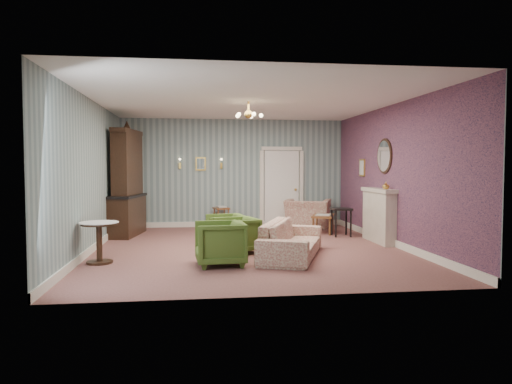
{
  "coord_description": "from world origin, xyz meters",
  "views": [
    {
      "loc": [
        -1.04,
        -9.24,
        1.62
      ],
      "look_at": [
        0.2,
        0.4,
        1.1
      ],
      "focal_mm": 33.05,
      "sensor_mm": 36.0,
      "label": 1
    }
  ],
  "objects": [
    {
      "name": "floor",
      "position": [
        0.0,
        0.0,
        0.0
      ],
      "size": [
        7.0,
        7.0,
        0.0
      ],
      "primitive_type": "plane",
      "color": "brown",
      "rests_on": "ground"
    },
    {
      "name": "olive_chair_a",
      "position": [
        -0.65,
        -1.55,
        0.4
      ],
      "size": [
        0.78,
        0.83,
        0.8
      ],
      "primitive_type": "imported",
      "rotation": [
        0.0,
        0.0,
        -1.51
      ],
      "color": "#415D20",
      "rests_on": "floor"
    },
    {
      "name": "wall_right",
      "position": [
        3.0,
        0.0,
        1.45
      ],
      "size": [
        0.0,
        7.0,
        7.0
      ],
      "primitive_type": "plane",
      "rotation": [
        1.57,
        0.0,
        -1.57
      ],
      "color": "slate",
      "rests_on": "ground"
    },
    {
      "name": "wall_left",
      "position": [
        -3.0,
        0.0,
        1.45
      ],
      "size": [
        0.0,
        7.0,
        7.0
      ],
      "primitive_type": "plane",
      "rotation": [
        1.57,
        0.0,
        1.57
      ],
      "color": "slate",
      "rests_on": "ground"
    },
    {
      "name": "chandelier",
      "position": [
        0.0,
        0.0,
        2.63
      ],
      "size": [
        0.56,
        0.56,
        0.36
      ],
      "primitive_type": null,
      "color": "gold",
      "rests_on": "ceiling"
    },
    {
      "name": "framed_print",
      "position": [
        2.97,
        1.75,
        1.6
      ],
      "size": [
        0.04,
        0.34,
        0.42
      ],
      "primitive_type": null,
      "color": "gold",
      "rests_on": "wall_right"
    },
    {
      "name": "burgundy_cushion",
      "position": [
        1.88,
        2.87,
        0.48
      ],
      "size": [
        0.41,
        0.28,
        0.39
      ],
      "primitive_type": "cube",
      "rotation": [
        0.17,
        0.0,
        -0.35
      ],
      "color": "#5D2017",
      "rests_on": "wingback_chair"
    },
    {
      "name": "wingback_chair",
      "position": [
        1.93,
        3.02,
        0.5
      ],
      "size": [
        1.35,
        1.12,
        1.01
      ],
      "primitive_type": "imported",
      "rotation": [
        0.0,
        0.0,
        2.76
      ],
      "color": "brown",
      "rests_on": "floor"
    },
    {
      "name": "wall_back",
      "position": [
        0.0,
        3.5,
        1.45
      ],
      "size": [
        6.0,
        0.0,
        6.0
      ],
      "primitive_type": "plane",
      "rotation": [
        1.57,
        0.0,
        0.0
      ],
      "color": "slate",
      "rests_on": "ground"
    },
    {
      "name": "olive_chair_b",
      "position": [
        -0.27,
        -0.46,
        0.37
      ],
      "size": [
        0.84,
        0.87,
        0.74
      ],
      "primitive_type": "imported",
      "rotation": [
        0.0,
        0.0,
        -1.3
      ],
      "color": "#415D20",
      "rests_on": "floor"
    },
    {
      "name": "olive_chair_c",
      "position": [
        -0.44,
        0.25,
        0.37
      ],
      "size": [
        0.77,
        0.81,
        0.73
      ],
      "primitive_type": "imported",
      "rotation": [
        0.0,
        0.0,
        -1.42
      ],
      "color": "#415D20",
      "rests_on": "floor"
    },
    {
      "name": "sconce_right",
      "position": [
        -0.35,
        3.44,
        1.7
      ],
      "size": [
        0.16,
        0.12,
        0.3
      ],
      "primitive_type": null,
      "color": "gold",
      "rests_on": "wall_back"
    },
    {
      "name": "mantel_vase",
      "position": [
        2.84,
        0.0,
        1.23
      ],
      "size": [
        0.15,
        0.15,
        0.15
      ],
      "primitive_type": "imported",
      "color": "gold",
      "rests_on": "fireplace"
    },
    {
      "name": "wall_front",
      "position": [
        0.0,
        -3.5,
        1.45
      ],
      "size": [
        6.0,
        0.0,
        6.0
      ],
      "primitive_type": "plane",
      "rotation": [
        -1.57,
        0.0,
        0.0
      ],
      "color": "slate",
      "rests_on": "ground"
    },
    {
      "name": "coffee_table",
      "position": [
        2.06,
        1.93,
        0.22
      ],
      "size": [
        0.77,
        1.0,
        0.45
      ],
      "primitive_type": null,
      "rotation": [
        0.0,
        0.0,
        -0.37
      ],
      "color": "brown",
      "rests_on": "floor"
    },
    {
      "name": "dresser",
      "position": [
        -2.65,
        2.15,
        1.32
      ],
      "size": [
        0.78,
        1.65,
        2.64
      ],
      "primitive_type": null,
      "rotation": [
        0.0,
        0.0,
        -0.15
      ],
      "color": "black",
      "rests_on": "floor"
    },
    {
      "name": "nesting_table",
      "position": [
        -0.37,
        3.15,
        0.3
      ],
      "size": [
        0.46,
        0.53,
        0.6
      ],
      "primitive_type": null,
      "rotation": [
        0.0,
        0.0,
        0.25
      ],
      "color": "brown",
      "rests_on": "floor"
    },
    {
      "name": "gilt_mirror_back",
      "position": [
        -0.9,
        3.46,
        1.7
      ],
      "size": [
        0.28,
        0.06,
        0.36
      ],
      "primitive_type": null,
      "color": "gold",
      "rests_on": "wall_back"
    },
    {
      "name": "sofa_chintz",
      "position": [
        0.67,
        -0.98,
        0.43
      ],
      "size": [
        1.38,
        2.28,
        0.86
      ],
      "primitive_type": "imported",
      "rotation": [
        0.0,
        0.0,
        1.21
      ],
      "color": "brown",
      "rests_on": "floor"
    },
    {
      "name": "oval_mirror",
      "position": [
        2.96,
        0.4,
        1.85
      ],
      "size": [
        0.04,
        0.76,
        0.84
      ],
      "primitive_type": null,
      "color": "white",
      "rests_on": "wall_right"
    },
    {
      "name": "door",
      "position": [
        1.3,
        3.46,
        1.08
      ],
      "size": [
        1.12,
        0.12,
        2.16
      ],
      "primitive_type": null,
      "color": "white",
      "rests_on": "floor"
    },
    {
      "name": "pedestal_table",
      "position": [
        -2.65,
        -1.13,
        0.35
      ],
      "size": [
        0.74,
        0.74,
        0.7
      ],
      "primitive_type": null,
      "rotation": [
        0.0,
        0.0,
        0.16
      ],
      "color": "black",
      "rests_on": "floor"
    },
    {
      "name": "wall_right_floral",
      "position": [
        2.98,
        0.0,
        1.45
      ],
      "size": [
        0.0,
        7.0,
        7.0
      ],
      "primitive_type": "plane",
      "rotation": [
        1.57,
        0.0,
        -1.57
      ],
      "color": "#A4525D",
      "rests_on": "ground"
    },
    {
      "name": "ceiling",
      "position": [
        0.0,
        0.0,
        2.9
      ],
      "size": [
        7.0,
        7.0,
        0.0
      ],
      "primitive_type": "plane",
      "rotation": [
        3.14,
        0.0,
        0.0
      ],
      "color": "white",
      "rests_on": "ground"
    },
    {
      "name": "side_table_black",
      "position": [
        2.32,
        1.32,
        0.33
      ],
      "size": [
        0.45,
        0.45,
        0.66
      ],
      "primitive_type": null,
      "rotation": [
        0.0,
        0.0,
        -0.02
      ],
      "color": "black",
      "rests_on": "floor"
    },
    {
      "name": "fireplace",
      "position": [
        2.86,
        0.4,
        0.58
      ],
      "size": [
        0.3,
        1.4,
        1.16
      ],
      "primitive_type": null,
      "color": "beige",
      "rests_on": "floor"
    },
    {
      "name": "sconce_left",
      "position": [
        -1.45,
        3.44,
        1.7
      ],
      "size": [
        0.16,
        0.12,
        0.3
      ],
      "primitive_type": null,
      "color": "gold",
      "rests_on": "wall_back"
    }
  ]
}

